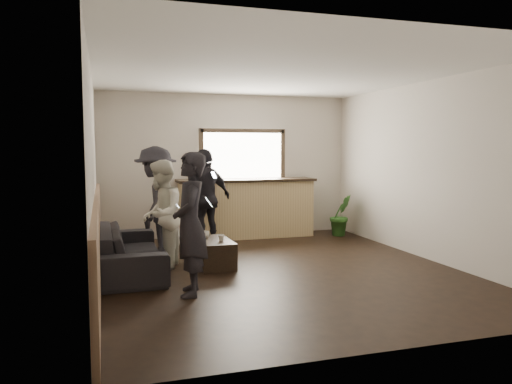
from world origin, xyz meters
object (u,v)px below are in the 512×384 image
object	(u,v)px
bar_counter	(246,205)
person_a	(190,224)
cup_b	(221,238)
potted_plant	(341,215)
cup_a	(205,234)
person_c	(156,202)
sofa	(130,250)
person_b	(161,215)
coffee_table	(214,253)
person_d	(206,198)

from	to	relation	value
bar_counter	person_a	bearing A→B (deg)	-115.79
cup_b	potted_plant	world-z (taller)	potted_plant
cup_a	person_c	world-z (taller)	person_c
sofa	cup_b	distance (m)	1.30
person_b	person_c	distance (m)	0.73
bar_counter	potted_plant	world-z (taller)	bar_counter
cup_b	potted_plant	size ratio (longest dim) A/B	0.12
coffee_table	person_a	xyz separation A→B (m)	(-0.57, -1.34, 0.66)
person_d	person_a	bearing A→B (deg)	48.68
person_a	bar_counter	bearing A→B (deg)	163.77
bar_counter	sofa	world-z (taller)	bar_counter
sofa	cup_a	xyz separation A→B (m)	(1.11, 0.17, 0.13)
coffee_table	person_d	size ratio (longest dim) A/B	0.51
person_a	person_c	bearing A→B (deg)	-165.60
potted_plant	person_c	size ratio (longest dim) A/B	0.46
coffee_table	person_b	distance (m)	0.96
cup_a	potted_plant	size ratio (longest dim) A/B	0.16
person_a	person_b	bearing A→B (deg)	-163.17
coffee_table	sofa	bearing A→B (deg)	179.36
sofa	person_d	size ratio (longest dim) A/B	1.24
potted_plant	person_a	world-z (taller)	person_a
sofa	coffee_table	bearing A→B (deg)	-90.89
bar_counter	cup_b	bearing A→B (deg)	-114.24
cup_b	coffee_table	bearing A→B (deg)	122.52
potted_plant	person_b	bearing A→B (deg)	-155.64
cup_b	person_c	size ratio (longest dim) A/B	0.05
cup_b	person_a	xyz separation A→B (m)	(-0.66, -1.20, 0.41)
bar_counter	person_a	size ratio (longest dim) A/B	1.58
cup_a	person_d	distance (m)	1.33
cup_b	person_a	size ratio (longest dim) A/B	0.06
cup_a	potted_plant	xyz separation A→B (m)	(3.08, 1.58, -0.03)
sofa	person_d	distance (m)	2.05
sofa	person_b	world-z (taller)	person_b
person_d	bar_counter	bearing A→B (deg)	-167.36
person_a	cup_a	bearing A→B (deg)	172.20
sofa	person_b	xyz separation A→B (m)	(0.45, 0.07, 0.48)
sofa	person_d	world-z (taller)	person_d
sofa	coffee_table	xyz separation A→B (m)	(1.20, -0.01, -0.12)
cup_a	cup_b	size ratio (longest dim) A/B	1.35
person_c	person_d	size ratio (longest dim) A/B	1.02
potted_plant	person_d	distance (m)	2.86
cup_a	person_d	bearing A→B (deg)	77.51
bar_counter	person_b	xyz separation A→B (m)	(-1.89, -2.11, 0.15)
cup_b	person_a	world-z (taller)	person_a
person_c	person_d	world-z (taller)	person_c
bar_counter	person_c	world-z (taller)	bar_counter
coffee_table	person_c	distance (m)	1.30
person_a	person_b	world-z (taller)	person_a
coffee_table	person_a	world-z (taller)	person_a
bar_counter	potted_plant	bearing A→B (deg)	-12.65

